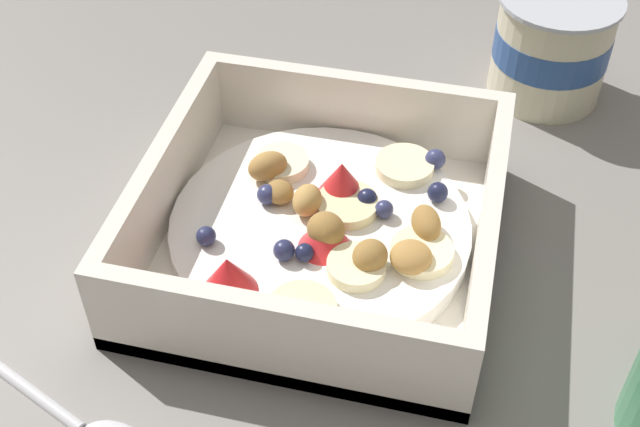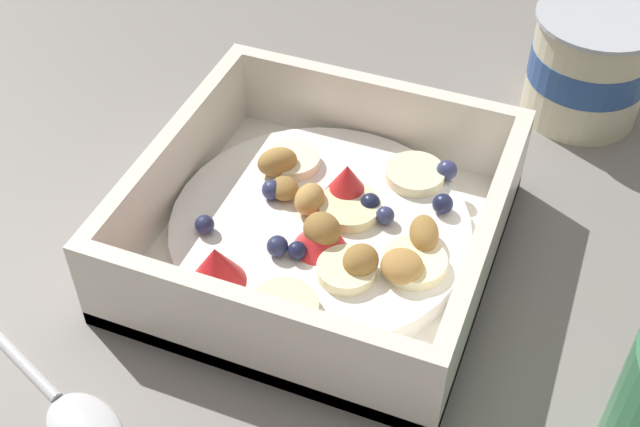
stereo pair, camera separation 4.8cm
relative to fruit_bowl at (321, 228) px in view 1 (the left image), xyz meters
name	(u,v)px [view 1 (the left image)]	position (x,y,z in m)	size (l,w,h in m)	color
ground_plane	(339,229)	(-0.02, 0.01, -0.02)	(2.40, 2.40, 0.00)	gray
fruit_bowl	(321,228)	(0.00, 0.00, 0.00)	(0.20, 0.20, 0.06)	white
spoon	(76,422)	(0.14, -0.09, -0.02)	(0.08, 0.17, 0.01)	silver
yogurt_cup	(552,46)	(-0.19, 0.12, 0.02)	(0.08, 0.08, 0.08)	beige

